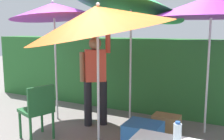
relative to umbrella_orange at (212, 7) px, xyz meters
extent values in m
cube|color=#2D7033|center=(-1.33, 0.80, -1.32)|extent=(8.00, 0.70, 1.53)
cylinder|color=silver|center=(-1.34, -0.11, -1.04)|extent=(0.04, 0.04, 2.09)
cylinder|color=silver|center=(0.00, 0.00, -1.13)|extent=(0.04, 0.04, 1.92)
cone|color=purple|center=(0.00, 0.00, 0.00)|extent=(2.00, 2.00, 0.37)
cylinder|color=silver|center=(-2.67, -0.58, -1.12)|extent=(0.04, 0.04, 1.94)
cone|color=purple|center=(-2.67, -0.59, -0.01)|extent=(1.61, 1.59, 0.45)
sphere|color=silver|center=(-2.68, -0.61, 0.15)|extent=(0.05, 0.05, 0.05)
cylinder|color=silver|center=(-1.31, -1.33, -1.24)|extent=(0.04, 0.04, 1.69)
cone|color=#EA5919|center=(-1.29, -1.36, -0.22)|extent=(2.12, 2.08, 0.88)
sphere|color=silver|center=(-1.27, -1.39, -0.02)|extent=(0.05, 0.05, 0.05)
cylinder|color=black|center=(-1.72, -0.45, -1.68)|extent=(0.14, 0.14, 0.82)
cylinder|color=black|center=(-1.94, -0.62, -1.68)|extent=(0.14, 0.14, 0.82)
cube|color=#E04C38|center=(-1.83, -0.53, -0.99)|extent=(0.42, 0.39, 0.56)
sphere|color=#8C6647|center=(-1.83, -0.53, -0.60)|extent=(0.22, 0.22, 0.22)
cylinder|color=#E04C38|center=(-1.65, -0.39, -0.49)|extent=(0.13, 0.13, 0.56)
cylinder|color=#8C6647|center=(-2.01, -0.67, -1.01)|extent=(0.13, 0.13, 0.52)
cylinder|color=#236633|center=(-2.48, -1.23, -1.87)|extent=(0.04, 0.04, 0.44)
cylinder|color=#236633|center=(-2.61, -1.59, -1.87)|extent=(0.04, 0.04, 0.44)
cylinder|color=#236633|center=(-2.12, -1.37, -1.87)|extent=(0.04, 0.04, 0.44)
cylinder|color=#236633|center=(-2.26, -1.72, -1.87)|extent=(0.04, 0.04, 0.44)
cube|color=#236633|center=(-2.37, -1.48, -1.62)|extent=(0.57, 0.57, 0.05)
cube|color=#236633|center=(-2.18, -1.55, -1.40)|extent=(0.19, 0.43, 0.40)
cube|color=#2D6BB7|center=(-0.66, -1.21, -1.86)|extent=(0.49, 0.44, 0.45)
cube|color=#9E7A4C|center=(-0.52, -0.52, -1.90)|extent=(0.43, 0.28, 0.38)
cylinder|color=silver|center=(0.06, -2.35, -1.24)|extent=(0.07, 0.07, 0.22)
cylinder|color=#2D60B7|center=(0.06, -2.35, -1.12)|extent=(0.04, 0.04, 0.02)
camera|label=1|loc=(0.52, -4.49, -0.34)|focal=41.98mm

